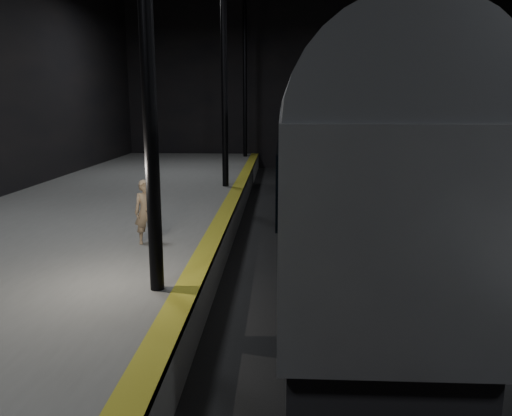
{
  "coord_description": "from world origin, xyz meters",
  "views": [
    {
      "loc": [
        -1.49,
        -12.84,
        4.46
      ],
      "look_at": [
        -2.06,
        -1.2,
        2.0
      ],
      "focal_mm": 35.0,
      "sensor_mm": 36.0,
      "label": 1
    }
  ],
  "objects": [
    {
      "name": "platform_left",
      "position": [
        -7.5,
        0.0,
        0.5
      ],
      "size": [
        9.0,
        43.8,
        1.0
      ],
      "primitive_type": "cube",
      "color": "#585855",
      "rests_on": "ground"
    },
    {
      "name": "train",
      "position": [
        -0.0,
        3.25,
        3.11
      ],
      "size": [
        3.13,
        20.89,
        5.58
      ],
      "color": "gray",
      "rests_on": "ground"
    },
    {
      "name": "track",
      "position": [
        0.0,
        0.0,
        0.07
      ],
      "size": [
        2.4,
        43.0,
        0.24
      ],
      "color": "#3F3328",
      "rests_on": "ground"
    },
    {
      "name": "woman",
      "position": [
        -4.81,
        -0.88,
        1.8
      ],
      "size": [
        0.69,
        0.58,
        1.61
      ],
      "primitive_type": "imported",
      "rotation": [
        0.0,
        0.0,
        0.4
      ],
      "color": "#967B5C",
      "rests_on": "platform_left"
    },
    {
      "name": "ground",
      "position": [
        0.0,
        0.0,
        0.0
      ],
      "size": [
        44.0,
        44.0,
        0.0
      ],
      "primitive_type": "plane",
      "color": "black",
      "rests_on": "ground"
    },
    {
      "name": "tactile_strip",
      "position": [
        -3.25,
        0.0,
        1.0
      ],
      "size": [
        0.5,
        43.8,
        0.01
      ],
      "primitive_type": "cube",
      "color": "olive",
      "rests_on": "platform_left"
    }
  ]
}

